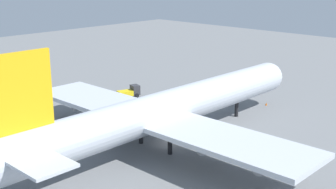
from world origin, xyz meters
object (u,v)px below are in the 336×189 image
(safety_cone_nose, at_px, (266,104))
(cargo_airplane, at_px, (166,110))
(pushback_tractor, at_px, (227,86))
(catering_truck, at_px, (130,92))

(safety_cone_nose, bearing_deg, cargo_airplane, 179.34)
(pushback_tractor, bearing_deg, catering_truck, 146.18)
(cargo_airplane, height_order, pushback_tractor, cargo_airplane)
(pushback_tractor, distance_m, safety_cone_nose, 12.63)
(pushback_tractor, xyz_separation_m, catering_truck, (-18.23, 12.21, 0.04))
(cargo_airplane, bearing_deg, catering_truck, 59.91)
(pushback_tractor, bearing_deg, safety_cone_nose, -105.32)
(cargo_airplane, distance_m, safety_cone_nose, 29.32)
(cargo_airplane, bearing_deg, pushback_tractor, 20.19)
(cargo_airplane, distance_m, pushback_tractor, 34.55)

